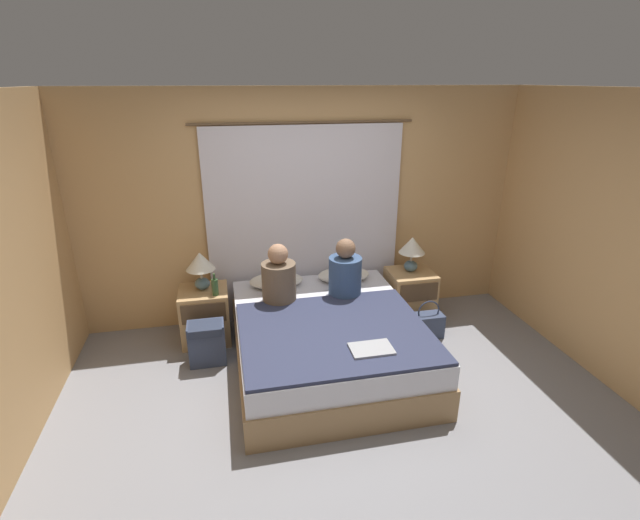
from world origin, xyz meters
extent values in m
plane|color=gray|center=(0.00, 0.00, 0.00)|extent=(16.00, 16.00, 0.00)
cube|color=tan|center=(0.00, 1.76, 1.25)|extent=(4.87, 0.06, 2.50)
cube|color=tan|center=(2.40, 0.00, 1.25)|extent=(0.06, 3.58, 2.50)
cube|color=silver|center=(0.00, 1.70, 1.07)|extent=(2.10, 0.02, 2.13)
cylinder|color=brown|center=(0.00, 1.70, 2.15)|extent=(2.30, 0.02, 0.02)
cube|color=#99754C|center=(0.00, 0.63, 0.15)|extent=(1.68, 2.02, 0.29)
cube|color=silver|center=(0.00, 0.63, 0.40)|extent=(1.64, 1.98, 0.22)
cube|color=tan|center=(-1.13, 1.35, 0.28)|extent=(0.49, 0.46, 0.57)
cube|color=#4C3823|center=(-1.13, 1.12, 0.42)|extent=(0.43, 0.02, 0.20)
cube|color=tan|center=(1.13, 1.35, 0.28)|extent=(0.49, 0.46, 0.57)
cube|color=#4C3823|center=(1.13, 1.12, 0.42)|extent=(0.43, 0.02, 0.20)
ellipsoid|color=slate|center=(-1.13, 1.38, 0.63)|extent=(0.15, 0.15, 0.12)
cylinder|color=#B2A893|center=(-1.13, 1.38, 0.73)|extent=(0.02, 0.02, 0.10)
cone|color=silver|center=(-1.13, 1.38, 0.87)|extent=(0.29, 0.29, 0.18)
ellipsoid|color=slate|center=(1.13, 1.38, 0.63)|extent=(0.15, 0.15, 0.12)
cylinder|color=#B2A893|center=(1.13, 1.38, 0.73)|extent=(0.02, 0.02, 0.10)
cone|color=silver|center=(1.13, 1.38, 0.87)|extent=(0.29, 0.29, 0.18)
ellipsoid|color=silver|center=(-0.37, 1.42, 0.57)|extent=(0.56, 0.36, 0.12)
ellipsoid|color=silver|center=(0.37, 1.42, 0.57)|extent=(0.56, 0.36, 0.12)
cube|color=#2D334C|center=(0.00, 0.33, 0.53)|extent=(1.62, 1.36, 0.03)
cylinder|color=brown|center=(-0.38, 1.05, 0.71)|extent=(0.33, 0.33, 0.40)
sphere|color=#A87A5B|center=(-0.38, 1.05, 1.01)|extent=(0.20, 0.20, 0.20)
cylinder|color=#38517A|center=(0.28, 1.05, 0.71)|extent=(0.33, 0.33, 0.41)
sphere|color=#846047|center=(0.28, 1.05, 1.02)|extent=(0.20, 0.20, 0.20)
cylinder|color=#2D4C28|center=(-1.00, 1.21, 0.65)|extent=(0.06, 0.06, 0.17)
cylinder|color=#2D4C28|center=(-1.00, 1.21, 0.76)|extent=(0.02, 0.02, 0.06)
cube|color=#9EA0A5|center=(0.21, -0.03, 0.55)|extent=(0.34, 0.23, 0.02)
cube|color=#333D56|center=(-1.11, 0.91, 0.21)|extent=(0.34, 0.22, 0.42)
cube|color=#283045|center=(-1.11, 0.89, 0.38)|extent=(0.31, 0.23, 0.08)
cube|color=#333D56|center=(1.16, 0.92, 0.13)|extent=(0.32, 0.18, 0.26)
torus|color=#2B3449|center=(1.16, 0.92, 0.30)|extent=(0.24, 0.02, 0.24)
camera|label=1|loc=(-0.86, -3.05, 2.56)|focal=26.00mm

